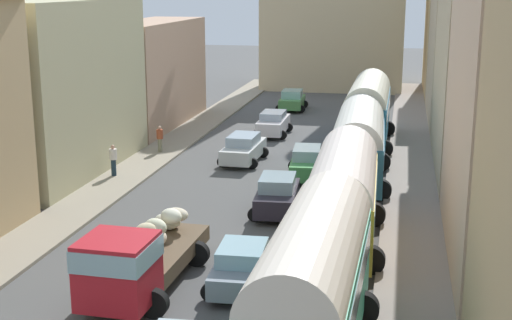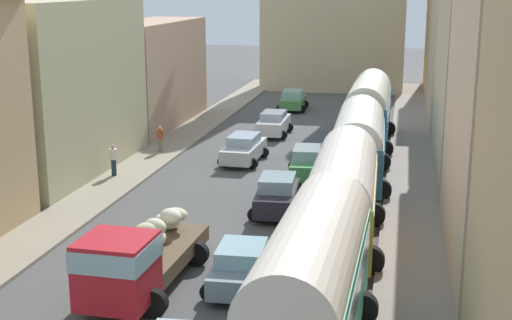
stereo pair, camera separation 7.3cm
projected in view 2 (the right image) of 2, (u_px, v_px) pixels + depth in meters
name	position (u px, v px, depth m)	size (l,w,h in m)	color
ground_plane	(276.00, 167.00, 39.37)	(154.00, 154.00, 0.00)	#50504F
sidewalk_left	(151.00, 159.00, 40.79)	(2.50, 70.00, 0.14)	gray
sidewalk_right	(411.00, 172.00, 37.93)	(2.50, 70.00, 0.14)	gray
building_left_2	(52.00, 88.00, 37.40)	(5.62, 12.67, 8.99)	#BDB589
building_left_3	(153.00, 74.00, 49.94)	(4.00, 13.18, 7.29)	tan
building_right_2	(488.00, 66.00, 37.98)	(5.48, 13.86, 11.06)	#CAB692
building_right_3	(461.00, 53.00, 51.60)	(4.08, 13.20, 9.90)	beige
building_right_4	(452.00, 15.00, 64.45)	(4.63, 13.09, 13.90)	tan
distant_church	(335.00, 10.00, 67.12)	(13.10, 7.52, 21.94)	#CCB589
parked_bus_0	(312.00, 281.00, 18.41)	(3.32, 8.48, 4.23)	#2F9575
parked_bus_1	(343.00, 192.00, 27.02)	(3.44, 8.28, 3.94)	gold
parked_bus_2	(359.00, 142.00, 35.57)	(3.51, 8.90, 3.94)	teal
parked_bus_3	(369.00, 108.00, 44.08)	(3.34, 9.64, 4.24)	teal
cargo_truck_0	(136.00, 258.00, 22.81)	(3.10, 7.06, 2.49)	red
car_0	(244.00, 148.00, 40.20)	(2.37, 4.41, 1.58)	silver
car_1	(274.00, 123.00, 47.40)	(2.26, 4.21, 1.58)	silver
car_2	(293.00, 100.00, 56.78)	(2.40, 3.88, 1.61)	#50934A
car_4	(242.00, 267.00, 23.54)	(2.41, 3.74, 1.49)	gray
car_5	(277.00, 195.00, 31.22)	(2.43, 4.03, 1.68)	#26202A
car_6	(307.00, 163.00, 36.95)	(2.32, 4.25, 1.62)	#499C4B
pedestrian_0	(113.00, 159.00, 36.86)	(0.43, 0.43, 1.76)	#1D2F3B
pedestrian_3	(160.00, 138.00, 42.11)	(0.46, 0.46, 1.69)	#76745C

